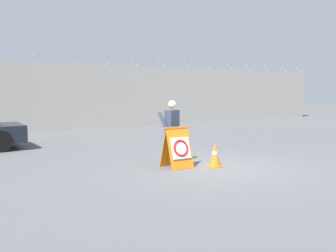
% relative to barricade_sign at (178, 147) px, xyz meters
% --- Properties ---
extents(ground_plane, '(90.00, 90.00, 0.00)m').
position_rel_barricade_sign_xyz_m(ground_plane, '(0.87, -0.52, -0.53)').
color(ground_plane, '#5B5B5E').
extents(perimeter_wall, '(36.00, 0.30, 3.82)m').
position_rel_barricade_sign_xyz_m(perimeter_wall, '(0.87, 10.63, 1.16)').
color(perimeter_wall, '#ADA8A0').
rests_on(perimeter_wall, ground_plane).
extents(barricade_sign, '(0.71, 0.66, 1.07)m').
position_rel_barricade_sign_xyz_m(barricade_sign, '(0.00, 0.00, 0.00)').
color(barricade_sign, orange).
rests_on(barricade_sign, ground_plane).
extents(security_guard, '(0.68, 0.38, 1.74)m').
position_rel_barricade_sign_xyz_m(security_guard, '(0.16, 0.52, 0.44)').
color(security_guard, '#232838').
rests_on(security_guard, ground_plane).
extents(traffic_cone_near, '(0.36, 0.36, 0.64)m').
position_rel_barricade_sign_xyz_m(traffic_cone_near, '(0.88, -0.45, -0.22)').
color(traffic_cone_near, orange).
rests_on(traffic_cone_near, ground_plane).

